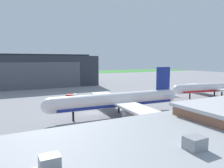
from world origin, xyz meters
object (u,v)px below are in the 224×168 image
airliner_near_right (216,88)px  airliner_near_left (117,101)px  fuel_bowser (72,96)px  maintenance_hangar (7,71)px

airliner_near_right → airliner_near_left: bearing=-172.7°
airliner_near_left → fuel_bowser: airliner_near_left is taller
airliner_near_right → fuel_bowser: bearing=155.8°
airliner_near_right → fuel_bowser: airliner_near_right is taller
airliner_near_right → fuel_bowser: size_ratio=8.72×
airliner_near_left → fuel_bowser: 31.58m
maintenance_hangar → fuel_bowser: bearing=-67.7°
maintenance_hangar → airliner_near_left: size_ratio=2.44×
maintenance_hangar → airliner_near_right: size_ratio=2.41×
maintenance_hangar → airliner_near_left: 90.06m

